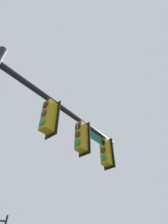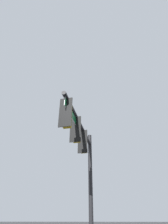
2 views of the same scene
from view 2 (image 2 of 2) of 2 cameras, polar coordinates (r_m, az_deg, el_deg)
signal_pole_near at (r=9.26m, az=-0.53°, el=-12.48°), size 5.68×0.78×6.34m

